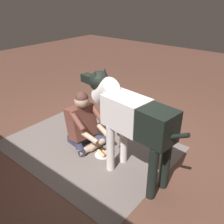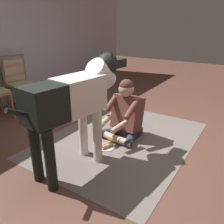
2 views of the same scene
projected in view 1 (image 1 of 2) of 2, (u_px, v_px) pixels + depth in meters
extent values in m
plane|color=brown|center=(103.00, 141.00, 3.69)|extent=(14.58, 14.58, 0.00)
cube|color=#6C615B|center=(89.00, 146.00, 3.58)|extent=(2.38, 1.83, 0.01)
cube|color=#2F3146|center=(81.00, 138.00, 3.67)|extent=(0.28, 0.37, 0.12)
cylinder|color=#2F3146|center=(95.00, 138.00, 3.66)|extent=(0.41, 0.23, 0.11)
cylinder|color=tan|center=(98.00, 144.00, 3.53)|extent=(0.11, 0.36, 0.09)
cylinder|color=#2F3146|center=(79.00, 146.00, 3.47)|extent=(0.40, 0.30, 0.11)
cylinder|color=tan|center=(89.00, 148.00, 3.42)|extent=(0.16, 0.37, 0.09)
cube|color=brown|center=(81.00, 122.00, 3.51)|extent=(0.34, 0.43, 0.51)
cylinder|color=brown|center=(97.00, 113.00, 3.46)|extent=(0.30, 0.11, 0.24)
cylinder|color=tan|center=(104.00, 131.00, 3.39)|extent=(0.28, 0.14, 0.12)
cylinder|color=brown|center=(77.00, 121.00, 3.25)|extent=(0.30, 0.11, 0.24)
cylinder|color=tan|center=(90.00, 138.00, 3.24)|extent=(0.27, 0.08, 0.12)
sphere|color=tan|center=(82.00, 101.00, 3.33)|extent=(0.21, 0.21, 0.21)
sphere|color=#4F2F28|center=(82.00, 98.00, 3.31)|extent=(0.19, 0.19, 0.19)
cylinder|color=silver|center=(110.00, 148.00, 2.97)|extent=(0.10, 0.10, 0.65)
cylinder|color=silver|center=(124.00, 141.00, 3.12)|extent=(0.10, 0.10, 0.65)
cylinder|color=black|center=(152.00, 174.00, 2.55)|extent=(0.10, 0.10, 0.65)
cylinder|color=black|center=(165.00, 164.00, 2.70)|extent=(0.10, 0.10, 0.65)
cube|color=silver|center=(126.00, 112.00, 2.73)|extent=(0.55, 0.40, 0.38)
cube|color=black|center=(154.00, 125.00, 2.47)|extent=(0.48, 0.37, 0.36)
cylinder|color=silver|center=(105.00, 91.00, 2.88)|extent=(0.40, 0.28, 0.37)
sphere|color=black|center=(99.00, 81.00, 2.90)|extent=(0.25, 0.25, 0.25)
cube|color=black|center=(89.00, 79.00, 3.05)|extent=(0.20, 0.14, 0.10)
cone|color=black|center=(95.00, 75.00, 2.81)|extent=(0.10, 0.10, 0.11)
cone|color=black|center=(105.00, 73.00, 2.90)|extent=(0.10, 0.10, 0.11)
cylinder|color=black|center=(173.00, 137.00, 2.33)|extent=(0.34, 0.09, 0.22)
cylinder|color=white|center=(103.00, 155.00, 3.38)|extent=(0.22, 0.22, 0.01)
cylinder|color=#D7BB81|center=(104.00, 153.00, 3.37)|extent=(0.17, 0.10, 0.05)
cylinder|color=#D7BB81|center=(101.00, 154.00, 3.35)|extent=(0.17, 0.10, 0.05)
cylinder|color=brown|center=(103.00, 153.00, 3.36)|extent=(0.18, 0.09, 0.04)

